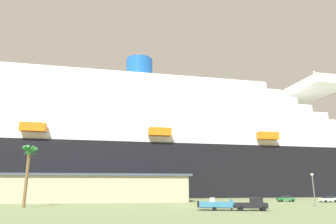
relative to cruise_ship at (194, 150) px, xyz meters
The scene contains 9 objects.
ground_plane 37.57m from the cruise_ship, 118.43° to the right, with size 600.00×600.00×0.00m, color #66754C.
cruise_ship is the anchor object (origin of this frame).
terminal_building 49.76m from the cruise_ship, 139.56° to the right, with size 51.87×26.59×7.34m.
pickup_truck 73.64m from the cruise_ship, 94.47° to the right, with size 5.91×3.25×2.20m.
small_boat_on_trailer 73.06m from the cruise_ship, 98.88° to the right, with size 7.89×3.51×2.15m.
palm_tree 75.71m from the cruise_ship, 129.01° to the right, with size 3.22×3.17×12.25m.
street_lamp 65.08m from the cruise_ship, 79.26° to the right, with size 0.56×0.56×6.78m.
parked_car_green_wagon 48.62m from the cruise_ship, 69.31° to the right, with size 4.85×2.51×1.58m.
parked_car_white_van 56.19m from the cruise_ship, 61.44° to the right, with size 4.68×2.48×1.58m.
Camera 1 is at (-11.64, -65.45, 4.09)m, focal length 32.57 mm.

